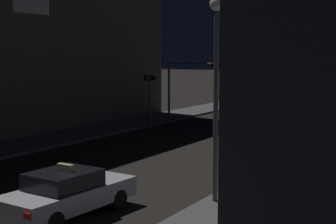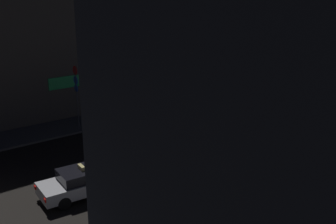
{
  "view_description": "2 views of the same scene",
  "coord_description": "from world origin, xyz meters",
  "px_view_note": "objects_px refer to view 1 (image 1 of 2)",
  "views": [
    {
      "loc": [
        12.88,
        -4.87,
        4.84
      ],
      "look_at": [
        0.12,
        16.84,
        2.04
      ],
      "focal_mm": 54.54,
      "sensor_mm": 36.0,
      "label": 1
    },
    {
      "loc": [
        19.95,
        -1.45,
        10.15
      ],
      "look_at": [
        0.52,
        13.45,
        2.49
      ],
      "focal_mm": 44.14,
      "sensor_mm": 36.0,
      "label": 2
    }
  ],
  "objects_px": {
    "street_lamp_near_block": "(216,68)",
    "traffic_light_overhead": "(190,77)",
    "far_car": "(299,103)",
    "traffic_light_left_kerb": "(150,89)",
    "taxi": "(67,193)"
  },
  "relations": [
    {
      "from": "taxi",
      "to": "far_car",
      "type": "relative_size",
      "value": 1.0
    },
    {
      "from": "traffic_light_overhead",
      "to": "traffic_light_left_kerb",
      "type": "relative_size",
      "value": 1.26
    },
    {
      "from": "traffic_light_overhead",
      "to": "street_lamp_near_block",
      "type": "relative_size",
      "value": 0.7
    },
    {
      "from": "far_car",
      "to": "street_lamp_near_block",
      "type": "relative_size",
      "value": 0.7
    },
    {
      "from": "taxi",
      "to": "far_car",
      "type": "height_order",
      "value": "taxi"
    },
    {
      "from": "traffic_light_left_kerb",
      "to": "street_lamp_near_block",
      "type": "relative_size",
      "value": 0.55
    },
    {
      "from": "taxi",
      "to": "traffic_light_overhead",
      "type": "xyz_separation_m",
      "value": [
        -6.31,
        19.78,
        2.61
      ]
    },
    {
      "from": "taxi",
      "to": "traffic_light_left_kerb",
      "type": "distance_m",
      "value": 19.11
    },
    {
      "from": "street_lamp_near_block",
      "to": "traffic_light_left_kerb",
      "type": "bearing_deg",
      "value": 129.21
    },
    {
      "from": "traffic_light_left_kerb",
      "to": "far_car",
      "type": "bearing_deg",
      "value": 69.88
    },
    {
      "from": "far_car",
      "to": "traffic_light_overhead",
      "type": "bearing_deg",
      "value": -106.93
    },
    {
      "from": "street_lamp_near_block",
      "to": "traffic_light_overhead",
      "type": "bearing_deg",
      "value": 120.35
    },
    {
      "from": "far_car",
      "to": "street_lamp_near_block",
      "type": "xyz_separation_m",
      "value": [
        5.75,
        -29.29,
        3.7
      ]
    },
    {
      "from": "far_car",
      "to": "traffic_light_left_kerb",
      "type": "height_order",
      "value": "traffic_light_left_kerb"
    },
    {
      "from": "taxi",
      "to": "traffic_light_overhead",
      "type": "relative_size",
      "value": 1.01
    }
  ]
}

